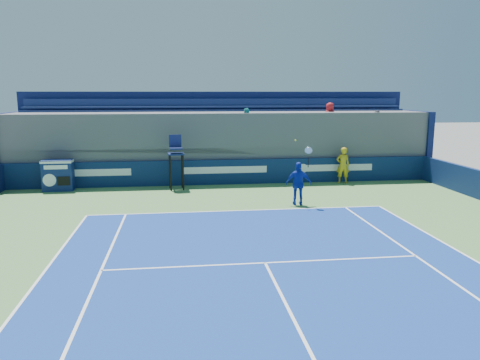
{
  "coord_description": "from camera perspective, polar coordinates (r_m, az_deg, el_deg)",
  "views": [
    {
      "loc": [
        -2.1,
        -4.88,
        4.34
      ],
      "look_at": [
        0.0,
        11.5,
        1.25
      ],
      "focal_mm": 35.0,
      "sensor_mm": 36.0,
      "label": 1
    }
  ],
  "objects": [
    {
      "name": "tennis_player",
      "position": [
        18.33,
        7.16,
        -0.42
      ],
      "size": [
        1.05,
        0.59,
        2.57
      ],
      "color": "#142FA8",
      "rests_on": "apron"
    },
    {
      "name": "umpire_chair",
      "position": [
        21.29,
        -7.82,
        2.91
      ],
      "size": [
        0.76,
        0.76,
        2.48
      ],
      "color": "black",
      "rests_on": "ground"
    },
    {
      "name": "ball_person",
      "position": [
        23.12,
        12.43,
        1.77
      ],
      "size": [
        0.69,
        0.51,
        1.76
      ],
      "primitive_type": "imported",
      "rotation": [
        0.0,
        0.0,
        3.0
      ],
      "color": "gold",
      "rests_on": "apron"
    },
    {
      "name": "stadium_seating",
      "position": [
        24.25,
        -2.25,
        4.65
      ],
      "size": [
        21.0,
        4.05,
        4.4
      ],
      "color": "#4F4F54",
      "rests_on": "ground"
    },
    {
      "name": "match_clock",
      "position": [
        22.45,
        -21.3,
        0.64
      ],
      "size": [
        1.34,
        0.76,
        1.4
      ],
      "color": "navy",
      "rests_on": "ground"
    },
    {
      "name": "back_hoarding",
      "position": [
        22.39,
        -1.82,
        0.98
      ],
      "size": [
        20.4,
        0.21,
        1.2
      ],
      "color": "#0C1C45",
      "rests_on": "ground"
    }
  ]
}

